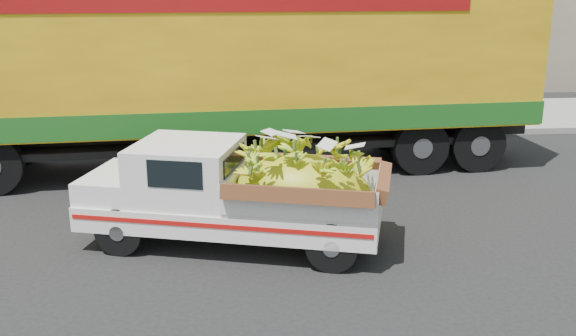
{
  "coord_description": "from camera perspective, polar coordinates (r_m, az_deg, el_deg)",
  "views": [
    {
      "loc": [
        -0.05,
        -8.64,
        3.66
      ],
      "look_at": [
        0.8,
        0.4,
        1.04
      ],
      "focal_mm": 40.0,
      "sensor_mm": 36.0,
      "label": 1
    }
  ],
  "objects": [
    {
      "name": "sidewalk",
      "position": [
        17.66,
        -5.11,
        4.32
      ],
      "size": [
        60.0,
        4.0,
        0.14
      ],
      "primitive_type": "cube",
      "color": "gray",
      "rests_on": "ground"
    },
    {
      "name": "semi_trailer",
      "position": [
        12.83,
        -4.42,
        9.18
      ],
      "size": [
        12.04,
        3.35,
        3.8
      ],
      "rotation": [
        0.0,
        0.0,
        0.07
      ],
      "color": "black",
      "rests_on": "ground"
    },
    {
      "name": "pickup_truck",
      "position": [
        9.12,
        -3.0,
        -2.21
      ],
      "size": [
        4.5,
        2.65,
        1.49
      ],
      "rotation": [
        0.0,
        0.0,
        -0.28
      ],
      "color": "black",
      "rests_on": "ground"
    },
    {
      "name": "ground",
      "position": [
        9.39,
        -4.68,
        -6.89
      ],
      "size": [
        100.0,
        100.0,
        0.0
      ],
      "primitive_type": "plane",
      "color": "black",
      "rests_on": "ground"
    },
    {
      "name": "curb",
      "position": [
        15.6,
        -5.05,
        2.77
      ],
      "size": [
        60.0,
        0.25,
        0.15
      ],
      "primitive_type": "cube",
      "color": "gray",
      "rests_on": "ground"
    }
  ]
}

